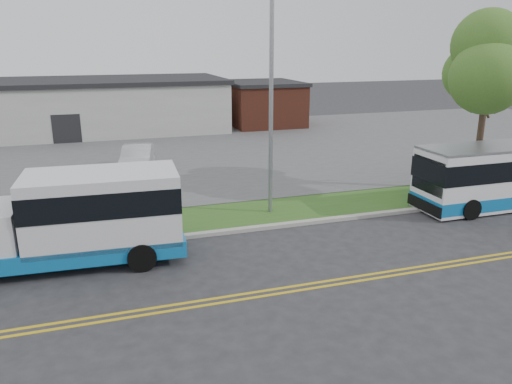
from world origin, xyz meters
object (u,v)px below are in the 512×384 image
object	(u,v)px
shuttle_bus	(79,216)
pedestrian	(132,215)
streetlight_near	(272,93)
parked_car_a	(138,159)
tree_east	(489,65)

from	to	relation	value
shuttle_bus	pedestrian	distance (m)	2.72
streetlight_near	parked_car_a	xyz separation A→B (m)	(-4.86, 8.95, -4.36)
pedestrian	tree_east	bearing A→B (deg)	177.50
pedestrian	parked_car_a	size ratio (longest dim) A/B	0.34
parked_car_a	shuttle_bus	bearing A→B (deg)	-92.03
tree_east	parked_car_a	xyz separation A→B (m)	(-15.86, 8.67, -5.33)
shuttle_bus	streetlight_near	bearing A→B (deg)	22.13
tree_east	streetlight_near	distance (m)	11.05
shuttle_bus	tree_east	bearing A→B (deg)	11.97
tree_east	shuttle_bus	world-z (taller)	tree_east
shuttle_bus	pedestrian	size ratio (longest dim) A/B	5.18
shuttle_bus	parked_car_a	xyz separation A→B (m)	(2.90, 11.64, -0.79)
tree_east	pedestrian	bearing A→B (deg)	-176.28
streetlight_near	pedestrian	xyz separation A→B (m)	(-5.93, -0.83, -4.34)
tree_east	shuttle_bus	distance (m)	19.53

